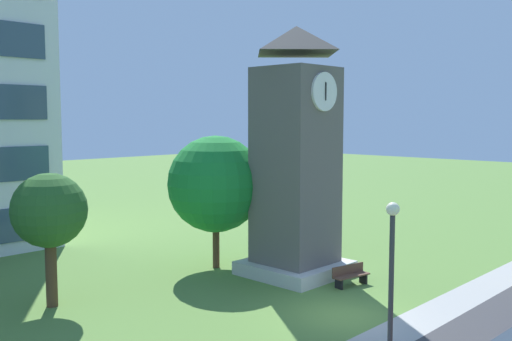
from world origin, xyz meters
TOP-DOWN VIEW (x-y plane):
  - ground_plane at (0.00, 0.00)m, footprint 160.00×160.00m
  - kerb_strip at (0.00, -2.24)m, footprint 120.00×1.60m
  - clock_tower at (3.11, 4.89)m, footprint 4.11×4.11m
  - park_bench at (3.33, 1.99)m, footprint 1.86×0.82m
  - street_lamp at (-3.49, -3.99)m, footprint 0.36×0.36m
  - tree_by_building at (-6.83, 8.64)m, footprint 2.82×2.82m
  - tree_streetside at (1.37, 8.39)m, footprint 4.60×4.60m

SIDE VIEW (x-z plane):
  - ground_plane at x=0.00m, z-range 0.00..0.00m
  - kerb_strip at x=0.00m, z-range 0.00..0.01m
  - park_bench at x=3.33m, z-range 0.02..0.90m
  - street_lamp at x=-3.49m, z-range 0.67..5.61m
  - tree_by_building at x=-6.83m, z-range 1.10..6.22m
  - tree_streetside at x=1.37m, z-range 0.87..7.23m
  - clock_tower at x=3.11m, z-range -0.57..10.68m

